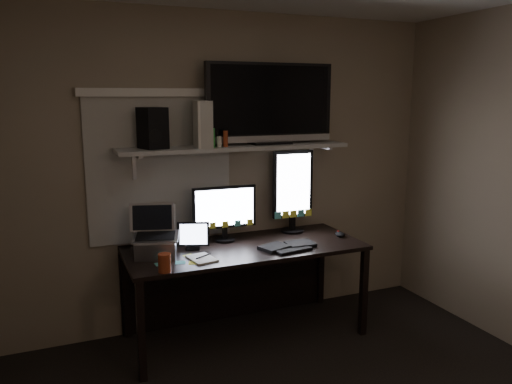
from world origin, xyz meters
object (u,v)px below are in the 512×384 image
mouse (340,234)px  tablet (193,236)px  monitor_portrait (293,191)px  speaker (153,128)px  keyboard (288,246)px  tv (270,104)px  desk (240,263)px  laptop (155,232)px  cup (165,263)px  game_console (201,124)px  monitor_landscape (224,213)px

mouse → tablet: 1.20m
monitor_portrait → speaker: bearing=-176.6°
keyboard → tv: tv is taller
tv → mouse: bearing=-26.2°
desk → laptop: laptop is taller
monitor_portrait → cup: size_ratio=5.74×
desk → monitor_portrait: 0.75m
mouse → cup: size_ratio=0.87×
tv → game_console: bearing=-176.7°
monitor_landscape → monitor_portrait: monitor_portrait is taller
desk → monitor_landscape: monitor_landscape is taller
cup → tv: tv is taller
keyboard → tv: 1.11m
desk → speaker: size_ratio=6.10×
tablet → laptop: 0.31m
desk → speaker: 1.25m
keyboard → monitor_portrait: bearing=50.0°
monitor_portrait → tv: size_ratio=0.67×
monitor_landscape → game_console: size_ratio=1.50×
keyboard → tablet: (-0.67, 0.24, 0.09)m
monitor_landscape → game_console: 0.72m
desk → keyboard: bearing=-44.7°
keyboard → tv: size_ratio=0.41×
tablet → tv: size_ratio=0.23×
monitor_landscape → laptop: 0.61m
tv → game_console: size_ratio=3.07×
tv → speaker: bearing=-179.8°
laptop → speaker: 0.74m
laptop → cup: laptop is taller
desk → game_console: 1.13m
mouse → laptop: size_ratio=0.30×
cup → game_console: bearing=50.4°
desk → cup: size_ratio=14.76×
desk → cup: 0.85m
monitor_landscape → tv: (0.39, 0.01, 0.84)m
cup → tv: (0.98, 0.53, 1.00)m
keyboard → laptop: laptop is taller
monitor_landscape → cup: 0.80m
mouse → monitor_landscape: bearing=166.0°
mouse → game_console: (-1.08, 0.22, 0.90)m
tablet → keyboard: bearing=0.0°
laptop → keyboard: bearing=6.6°
tv → speaker: tv is taller
mouse → speaker: (-1.44, 0.25, 0.88)m
game_console → speaker: size_ratio=1.15×
mouse → game_console: 1.43m
laptop → cup: bearing=-75.7°
desk → laptop: size_ratio=5.01×
keyboard → tv: (0.01, 0.36, 1.05)m
monitor_portrait → laptop: 1.22m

